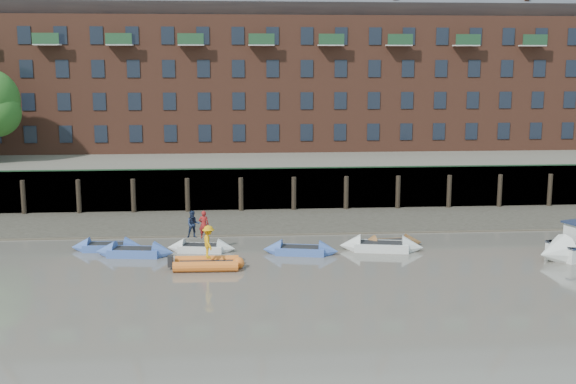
{
  "coord_description": "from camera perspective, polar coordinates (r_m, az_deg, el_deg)",
  "views": [
    {
      "loc": [
        -2.58,
        -31.74,
        11.0
      ],
      "look_at": [
        0.8,
        12.0,
        3.2
      ],
      "focal_mm": 45.0,
      "sensor_mm": 36.0,
      "label": 1
    }
  ],
  "objects": [
    {
      "name": "apartment_terrace",
      "position": [
        68.8,
        -2.32,
        11.6
      ],
      "size": [
        80.6,
        15.56,
        20.98
      ],
      "color": "brown",
      "rests_on": "bank_terrace"
    },
    {
      "name": "ground",
      "position": [
        33.69,
        0.22,
        -8.98
      ],
      "size": [
        220.0,
        220.0,
        0.0
      ],
      "primitive_type": "plane",
      "color": "#625B53",
      "rests_on": "ground"
    },
    {
      "name": "rowboat_1",
      "position": [
        44.58,
        -14.09,
        -4.22
      ],
      "size": [
        4.3,
        1.42,
        1.23
      ],
      "rotation": [
        0.0,
        0.0,
        -0.05
      ],
      "color": "#3F5EAF",
      "rests_on": "ground"
    },
    {
      "name": "person_rower_a",
      "position": [
        43.01,
        -6.67,
        -2.57
      ],
      "size": [
        0.63,
        0.44,
        1.66
      ],
      "primitive_type": "imported",
      "rotation": [
        0.0,
        0.0,
        3.07
      ],
      "color": "maroon",
      "rests_on": "rowboat_3"
    },
    {
      "name": "rowboat_3",
      "position": [
        43.32,
        -6.88,
        -4.41
      ],
      "size": [
        4.22,
        1.8,
        1.18
      ],
      "rotation": [
        0.0,
        0.0,
        -0.15
      ],
      "color": "silver",
      "rests_on": "ground"
    },
    {
      "name": "bank_terrace",
      "position": [
        68.44,
        -2.22,
        2.18
      ],
      "size": [
        110.0,
        28.0,
        3.2
      ],
      "primitive_type": "cube",
      "color": "#5E594D",
      "rests_on": "ground"
    },
    {
      "name": "person_rower_b",
      "position": [
        43.22,
        -7.51,
        -2.55
      ],
      "size": [
        0.86,
        0.71,
        1.63
      ],
      "primitive_type": "imported",
      "rotation": [
        0.0,
        0.0,
        0.12
      ],
      "color": "#19233F",
      "rests_on": "rowboat_3"
    },
    {
      "name": "river_wall",
      "position": [
        54.99,
        -1.66,
        0.23
      ],
      "size": [
        110.0,
        1.23,
        3.3
      ],
      "color": "#2D2A26",
      "rests_on": "ground"
    },
    {
      "name": "mud_band",
      "position": [
        47.7,
        -1.2,
        -3.25
      ],
      "size": [
        110.0,
        1.6,
        0.1
      ],
      "primitive_type": "cube",
      "color": "#4C4336",
      "rests_on": "ground"
    },
    {
      "name": "rowboat_4",
      "position": [
        42.43,
        0.99,
        -4.63
      ],
      "size": [
        4.6,
        2.12,
        1.29
      ],
      "rotation": [
        0.0,
        0.0,
        -0.19
      ],
      "color": "#3F5EAF",
      "rests_on": "ground"
    },
    {
      "name": "rowboat_5",
      "position": [
        43.56,
        7.37,
        -4.28
      ],
      "size": [
        5.15,
        2.36,
        1.44
      ],
      "rotation": [
        0.0,
        0.0,
        -0.19
      ],
      "color": "silver",
      "rests_on": "ground"
    },
    {
      "name": "person_rib_crew",
      "position": [
        39.32,
        -6.3,
        -3.94
      ],
      "size": [
        0.86,
        1.26,
        1.8
      ],
      "primitive_type": "imported",
      "rotation": [
        0.0,
        0.0,
        1.75
      ],
      "color": "orange",
      "rests_on": "rib_tender"
    },
    {
      "name": "rowboat_6",
      "position": [
        44.55,
        8.11,
        -4.04
      ],
      "size": [
        4.06,
        1.54,
        1.15
      ],
      "rotation": [
        0.0,
        0.0,
        0.1
      ],
      "color": "brown",
      "rests_on": "ground"
    },
    {
      "name": "rowboat_2",
      "position": [
        42.95,
        -12.03,
        -4.66
      ],
      "size": [
        4.73,
        1.96,
        1.33
      ],
      "rotation": [
        0.0,
        0.0,
        -0.14
      ],
      "color": "#3F5EAF",
      "rests_on": "ground"
    },
    {
      "name": "rib_tender",
      "position": [
        39.69,
        -6.24,
        -5.64
      ],
      "size": [
        3.84,
        1.87,
        0.66
      ],
      "rotation": [
        0.0,
        0.0,
        -0.02
      ],
      "color": "orange",
      "rests_on": "ground"
    },
    {
      "name": "foreshore",
      "position": [
        51.01,
        -1.42,
        -2.37
      ],
      "size": [
        110.0,
        8.0,
        0.5
      ],
      "primitive_type": "cube",
      "color": "#3D382F",
      "rests_on": "ground"
    }
  ]
}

